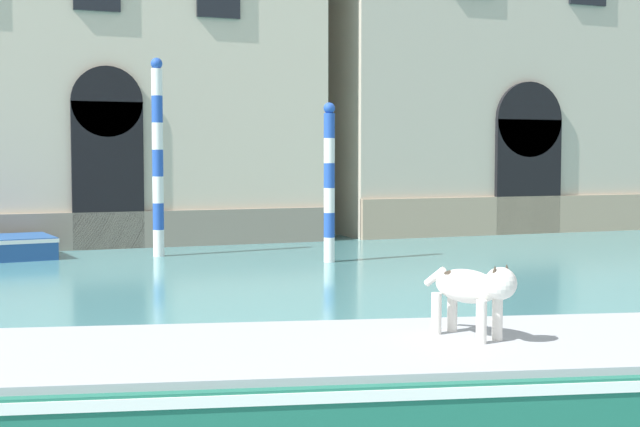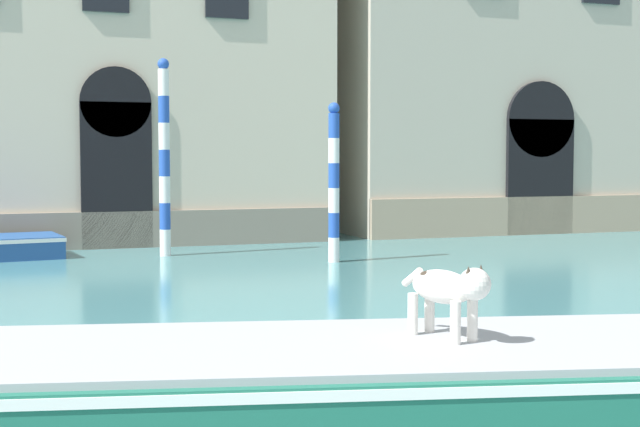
% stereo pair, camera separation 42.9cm
% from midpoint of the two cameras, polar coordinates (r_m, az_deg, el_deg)
% --- Properties ---
extents(boat_foreground, '(9.15, 4.35, 0.61)m').
position_cam_midpoint_polar(boat_foreground, '(7.53, 2.63, -10.38)').
color(boat_foreground, '#1E6651').
rests_on(boat_foreground, ground_plane).
extents(dog_on_deck, '(0.48, 0.96, 0.66)m').
position_cam_midpoint_polar(dog_on_deck, '(7.62, 8.17, -4.77)').
color(dog_on_deck, silver).
rests_on(dog_on_deck, boat_foreground).
extents(mooring_pole_0, '(0.23, 0.23, 3.24)m').
position_cam_midpoint_polar(mooring_pole_0, '(18.08, -0.08, 2.05)').
color(mooring_pole_0, white).
rests_on(mooring_pole_0, ground_plane).
extents(mooring_pole_2, '(0.25, 0.25, 4.25)m').
position_cam_midpoint_polar(mooring_pole_2, '(19.47, -10.97, 3.58)').
color(mooring_pole_2, white).
rests_on(mooring_pole_2, ground_plane).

